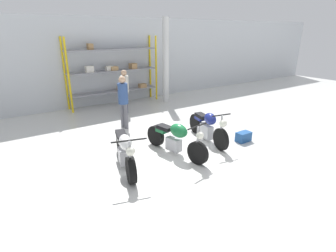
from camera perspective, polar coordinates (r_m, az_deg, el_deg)
The scene contains 10 objects.
ground_plane at distance 6.79m, azimuth 1.88°, elevation -6.52°, with size 30.00×30.00×0.00m, color silver.
back_wall at distance 11.60m, azimuth -16.08°, elevation 13.12°, with size 30.00×0.08×3.60m.
shelving_rack at distance 11.56m, azimuth -11.69°, elevation 11.69°, with size 3.95×0.63×2.85m.
support_pillar at distance 11.77m, azimuth -0.50°, elevation 13.95°, with size 0.28×0.28×3.60m.
motorcycle_white at distance 6.17m, azimuth -9.35°, elevation -5.26°, with size 0.88×1.98×0.96m.
motorcycle_green at distance 6.71m, azimuth 1.67°, elevation -2.70°, with size 0.69×2.08×0.97m.
motorcycle_blue at distance 7.62m, azimuth 8.67°, elevation -0.08°, with size 0.63×1.98×0.99m.
person_browsing at distance 10.27m, azimuth -9.42°, elevation 8.16°, with size 0.38×0.38×1.66m.
person_near_rack at distance 8.56m, azimuth -9.73°, elevation 6.00°, with size 0.39×0.39×1.71m.
toolbox at distance 7.92m, azimuth 16.10°, elevation -2.26°, with size 0.44×0.26×0.28m.
Camera 1 is at (-3.56, -4.93, 3.02)m, focal length 28.00 mm.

